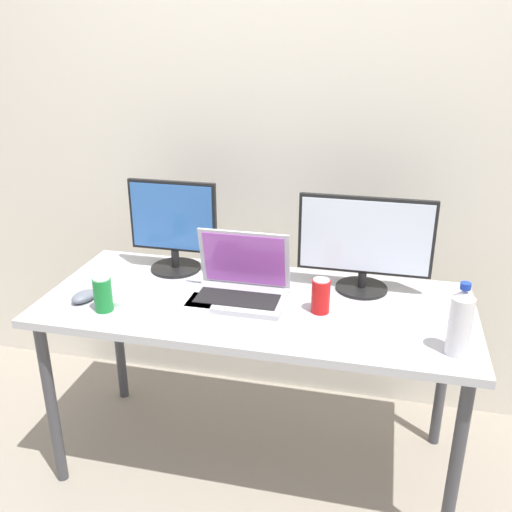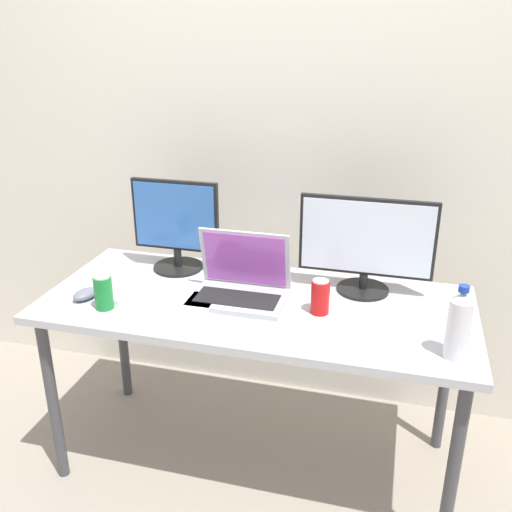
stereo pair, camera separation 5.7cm
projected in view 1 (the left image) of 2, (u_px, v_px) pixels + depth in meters
The scene contains 12 objects.
ground_plane at pixel (256, 459), 2.39m from camera, with size 16.00×16.00×0.00m, color gray.
wall_back at pixel (288, 123), 2.43m from camera, with size 7.00×0.08×2.60m, color silver.
work_desk at pixel (256, 317), 2.14m from camera, with size 1.58×0.69×0.74m.
monitor_left at pixel (173, 226), 2.31m from camera, with size 0.36×0.21×0.38m.
monitor_center at pixel (365, 242), 2.13m from camera, with size 0.50×0.20×0.37m.
laptop_silver at pixel (241, 284), 2.12m from camera, with size 0.35×0.24×0.25m.
keyboard_main at pixel (164, 300), 2.09m from camera, with size 0.37×0.14×0.02m, color white.
mouse_by_keyboard at pixel (460, 329), 1.88m from camera, with size 0.06×0.11×0.04m, color black.
mouse_by_laptop at pixel (84, 296), 2.11m from camera, with size 0.07×0.11×0.04m, color slate.
water_bottle at pixel (460, 322), 1.74m from camera, with size 0.07×0.07×0.24m.
soda_can_near_keyboard at pixel (321, 296), 2.01m from camera, with size 0.07×0.07×0.13m.
soda_can_by_laptop at pixel (103, 294), 2.02m from camera, with size 0.07×0.07×0.13m.
Camera 1 is at (0.43, -1.84, 1.69)m, focal length 40.00 mm.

